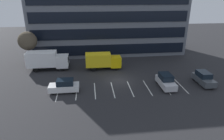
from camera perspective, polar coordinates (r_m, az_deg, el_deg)
name	(u,v)px	position (r m, az deg, el deg)	size (l,w,h in m)	color
ground_plane	(119,81)	(34.38, 1.93, -3.07)	(120.00, 120.00, 0.00)	#262628
office_building	(108,15)	(49.36, -1.07, 15.39)	(35.75, 10.50, 18.00)	slate
lot_markings	(122,89)	(31.54, 2.78, -5.47)	(19.74, 5.40, 0.01)	silver
box_truck_white	(47,60)	(40.44, -18.03, 2.83)	(7.91, 2.62, 3.67)	white
box_truck_yellow_all	(103,60)	(38.87, -2.68, 2.77)	(6.96, 2.31, 3.23)	yellow
suv_charcoal	(204,78)	(36.16, 24.70, -2.14)	(1.95, 4.60, 2.08)	#474C51
suv_white	(64,86)	(31.14, -13.45, -4.45)	(4.51, 1.91, 2.04)	white
suv_silver	(166,81)	(32.96, 15.12, -3.04)	(1.99, 4.69, 2.12)	silver
bare_tree	(28,41)	(43.57, -22.98, 7.64)	(3.72, 3.72, 6.97)	#473323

